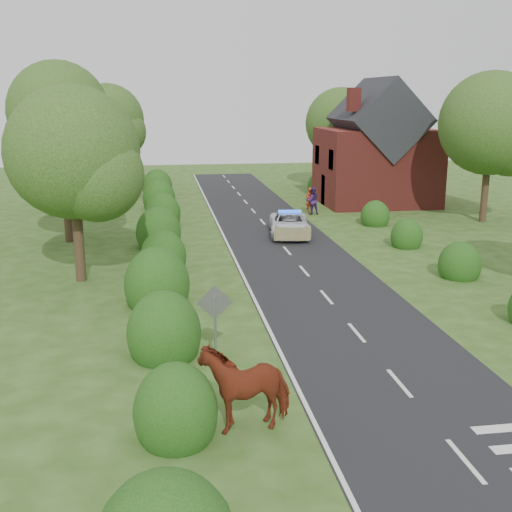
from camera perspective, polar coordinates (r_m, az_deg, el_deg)
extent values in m
plane|color=#2F4E16|center=(18.83, 12.62, -11.02)|extent=(120.00, 120.00, 0.00)
cube|color=black|center=(32.47, 3.13, 0.04)|extent=(6.00, 70.00, 0.02)
cube|color=white|center=(15.61, 18.11, -16.90)|extent=(0.12, 1.80, 0.01)
cube|color=white|center=(18.82, 12.62, -10.95)|extent=(0.12, 1.80, 0.01)
cube|color=white|center=(22.29, 8.93, -6.73)|extent=(0.12, 1.80, 0.01)
cube|color=white|center=(25.91, 6.28, -3.65)|extent=(0.12, 1.80, 0.01)
cube|color=white|center=(29.63, 4.31, -1.33)|extent=(0.12, 1.80, 0.01)
cube|color=white|center=(33.41, 2.78, 0.48)|extent=(0.12, 1.80, 0.01)
cube|color=white|center=(37.24, 1.57, 1.91)|extent=(0.12, 1.80, 0.01)
cube|color=white|center=(41.10, 0.58, 3.07)|extent=(0.12, 1.80, 0.01)
cube|color=white|center=(44.99, -0.24, 4.04)|extent=(0.12, 1.80, 0.01)
cube|color=white|center=(48.89, -0.93, 4.85)|extent=(0.12, 1.80, 0.01)
cube|color=white|center=(52.81, -1.52, 5.53)|extent=(0.12, 1.80, 0.01)
cube|color=white|center=(56.74, -2.03, 6.13)|extent=(0.12, 1.80, 0.01)
cube|color=white|center=(60.68, -2.48, 6.64)|extent=(0.12, 1.80, 0.01)
cube|color=white|center=(64.63, -2.87, 7.10)|extent=(0.12, 1.80, 0.01)
cube|color=white|center=(32.01, -1.96, -0.13)|extent=(0.12, 70.00, 0.01)
cube|color=white|center=(17.14, 20.60, -14.18)|extent=(1.20, 0.35, 0.01)
ellipsoid|color=#184412|center=(15.59, -7.16, -13.62)|extent=(2.00, 2.10, 2.40)
ellipsoid|color=#184412|center=(20.13, -8.17, -6.84)|extent=(2.30, 2.41, 2.70)
ellipsoid|color=#184412|center=(24.84, -8.79, -2.58)|extent=(2.50, 2.62, 3.00)
ellipsoid|color=#184412|center=(29.70, -8.23, -0.07)|extent=(2.10, 2.20, 2.50)
ellipsoid|color=#184412|center=(34.56, -8.67, 2.05)|extent=(2.40, 2.52, 2.80)
ellipsoid|color=#184412|center=(40.46, -8.28, 3.74)|extent=(2.20, 2.31, 2.60)
ellipsoid|color=#184412|center=(46.37, -8.61, 5.08)|extent=(2.30, 2.41, 2.70)
ellipsoid|color=#184412|center=(52.30, -8.76, 6.12)|extent=(2.40, 2.52, 2.80)
ellipsoid|color=#184412|center=(29.86, 17.65, -0.75)|extent=(1.90, 2.00, 2.10)
ellipsoid|color=#184412|center=(35.15, 13.24, 1.67)|extent=(1.70, 1.78, 2.00)
ellipsoid|color=#184412|center=(40.75, 10.54, 3.49)|extent=(1.80, 1.89, 2.00)
ellipsoid|color=#184412|center=(53.95, 5.49, 6.22)|extent=(1.70, 1.78, 2.00)
cylinder|color=#332316|center=(28.65, -15.51, 1.69)|extent=(0.44, 0.44, 3.96)
sphere|color=#223813|center=(28.13, -15.99, 8.86)|extent=(5.60, 5.60, 5.60)
sphere|color=#578732|center=(27.56, -13.97, 7.01)|extent=(3.92, 3.92, 3.92)
cylinder|color=#332316|center=(36.66, -16.44, 4.08)|extent=(0.44, 0.44, 3.74)
sphere|color=#223813|center=(36.26, -16.81, 9.37)|extent=(5.60, 5.60, 5.60)
sphere|color=#578732|center=(35.65, -15.27, 8.03)|extent=(3.92, 3.92, 3.92)
cylinder|color=#332316|center=(46.60, -16.76, 6.77)|extent=(0.44, 0.44, 4.84)
sphere|color=#223813|center=(46.29, -17.15, 12.17)|extent=(6.80, 6.80, 6.80)
sphere|color=#578732|center=(45.50, -15.66, 10.86)|extent=(4.76, 4.76, 4.76)
cylinder|color=#332316|center=(56.26, -12.83, 7.84)|extent=(0.44, 0.44, 4.18)
sphere|color=#223813|center=(56.00, -13.05, 11.70)|extent=(6.00, 6.00, 6.00)
sphere|color=#578732|center=(55.37, -11.94, 10.75)|extent=(4.20, 4.20, 4.20)
cylinder|color=#332316|center=(43.39, 19.71, 5.75)|extent=(0.44, 0.44, 4.40)
sphere|color=#223813|center=(43.05, 20.15, 11.02)|extent=(6.40, 6.40, 6.40)
sphere|color=#578732|center=(43.09, 21.77, 9.54)|extent=(4.48, 4.48, 4.48)
cylinder|color=#332316|center=(56.32, 7.42, 7.96)|extent=(0.44, 0.44, 3.96)
sphere|color=#223813|center=(56.05, 7.53, 11.62)|extent=(6.00, 6.00, 6.00)
sphere|color=#578732|center=(55.82, 8.73, 10.65)|extent=(4.20, 4.20, 4.20)
cylinder|color=gray|center=(19.12, -3.64, -6.71)|extent=(0.08, 0.08, 2.20)
cube|color=gray|center=(18.82, -3.68, -4.15)|extent=(1.06, 0.04, 1.06)
cube|color=maroon|center=(48.80, 10.61, 7.82)|extent=(8.00, 7.00, 5.50)
cube|color=black|center=(48.56, 10.80, 11.87)|extent=(5.94, 7.40, 5.94)
cube|color=maroon|center=(45.85, 8.69, 13.59)|extent=(0.80, 0.80, 1.60)
imported|color=maroon|center=(16.03, -0.97, -11.81)|extent=(2.68, 1.75, 1.76)
imported|color=white|center=(37.06, 3.00, 2.84)|extent=(2.85, 5.03, 1.33)
cube|color=yellow|center=(34.71, 3.25, 1.95)|extent=(1.97, 0.34, 0.73)
cube|color=blue|center=(36.92, 3.02, 3.97)|extent=(1.35, 0.46, 0.14)
imported|color=#AE301A|center=(44.29, 4.80, 4.96)|extent=(0.76, 0.62, 1.79)
imported|color=#381D5A|center=(43.83, 5.03, 4.91)|extent=(0.95, 0.77, 1.86)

